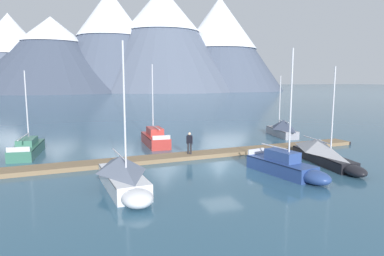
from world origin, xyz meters
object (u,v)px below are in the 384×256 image
Objects in this scene: sailboat_second_berth at (124,175)px; sailboat_outer_slip at (282,128)px; sailboat_nearest_berth at (29,147)px; sailboat_mid_dock_port at (154,138)px; person_on_dock at (190,142)px; sailboat_mid_dock_starboard at (287,166)px; sailboat_far_berth at (324,153)px.

sailboat_second_berth is 22.70m from sailboat_outer_slip.
sailboat_mid_dock_port is at bearing 2.64° from sailboat_nearest_berth.
sailboat_nearest_berth is 1.11× the size of sailboat_outer_slip.
sailboat_nearest_berth reaches higher than person_on_dock.
sailboat_outer_slip is 14.36m from person_on_dock.
sailboat_second_berth reaches higher than sailboat_nearest_berth.
sailboat_mid_dock_port is 0.94× the size of sailboat_mid_dock_starboard.
sailboat_mid_dock_port is 6.44m from person_on_dock.
sailboat_mid_dock_starboard reaches higher than sailboat_far_berth.
sailboat_outer_slip is (18.64, 12.95, 0.01)m from sailboat_second_berth.
sailboat_nearest_berth is 10.61m from sailboat_mid_dock_port.
sailboat_mid_dock_starboard is at bearing -2.73° from sailboat_second_berth.
sailboat_far_berth is at bearing -48.68° from sailboat_mid_dock_port.
sailboat_nearest_berth is 13.47m from sailboat_second_berth.
sailboat_nearest_berth is 23.04m from sailboat_far_berth.
sailboat_second_berth reaches higher than sailboat_mid_dock_starboard.
sailboat_mid_dock_starboard is (16.04, -12.55, 0.06)m from sailboat_nearest_berth.
sailboat_second_berth is 1.02× the size of sailboat_far_berth.
sailboat_nearest_berth is at bearing 152.39° from sailboat_far_berth.
sailboat_second_berth is 1.01× the size of sailboat_mid_dock_starboard.
sailboat_mid_dock_port is at bearing 101.66° from person_on_dock.
sailboat_second_berth reaches higher than person_on_dock.
sailboat_mid_dock_starboard is 1.01× the size of sailboat_far_berth.
sailboat_mid_dock_port reaches higher than sailboat_nearest_berth.
sailboat_nearest_berth is 0.90× the size of sailboat_second_berth.
sailboat_second_berth is 14.52m from sailboat_far_berth.
sailboat_outer_slip is (4.19, 11.55, 0.05)m from sailboat_far_berth.
sailboat_nearest_berth is 0.91× the size of sailboat_far_berth.
sailboat_mid_dock_port is 4.37× the size of person_on_dock.
person_on_dock is (1.30, -6.28, 0.63)m from sailboat_mid_dock_port.
sailboat_far_berth is at bearing 5.52° from sailboat_second_berth.
sailboat_second_berth is at bearing 177.27° from sailboat_mid_dock_starboard.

